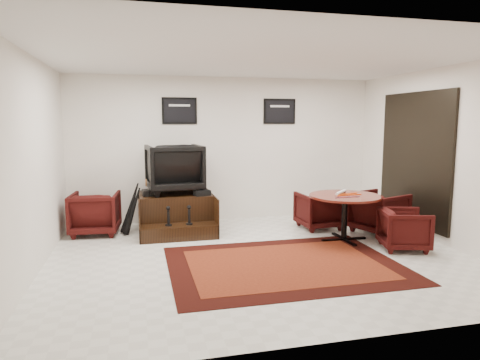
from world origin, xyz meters
name	(u,v)px	position (x,y,z in m)	size (l,w,h in m)	color
ground	(261,256)	(0.00, 0.00, 0.00)	(6.00, 6.00, 0.00)	silver
room_shell	(286,133)	(0.41, 0.12, 1.79)	(6.02, 5.02, 2.81)	white
area_rug	(284,264)	(0.21, -0.44, 0.01)	(3.13, 2.35, 0.01)	black
shine_podium	(176,214)	(-1.07, 1.78, 0.31)	(1.30, 1.34, 0.67)	black
shine_chair	(174,166)	(-1.07, 1.92, 1.16)	(0.95, 0.89, 0.98)	black
shoes_pair	(149,193)	(-1.53, 1.73, 0.72)	(0.25, 0.29, 0.10)	black
polish_kit	(202,193)	(-0.63, 1.52, 0.71)	(0.27, 0.19, 0.09)	black
umbrella_black	(133,210)	(-1.81, 1.69, 0.42)	(0.32, 0.12, 0.85)	black
umbrella_hooked	(131,207)	(-1.85, 1.81, 0.46)	(0.34, 0.13, 0.92)	black
armchair_side	(95,211)	(-2.45, 1.88, 0.41)	(0.79, 0.74, 0.81)	black
meeting_table	(345,201)	(1.57, 0.50, 0.67)	(1.16, 1.16, 0.76)	#4B110A
table_chair_back	(319,208)	(1.50, 1.36, 0.37)	(0.72, 0.67, 0.74)	black
table_chair_window	(379,210)	(2.39, 0.81, 0.40)	(0.78, 0.73, 0.80)	black
table_chair_corner	(404,227)	(2.23, -0.17, 0.34)	(0.66, 0.62, 0.68)	black
paper_roll	(341,192)	(1.57, 0.64, 0.78)	(0.05, 0.05, 0.42)	silver
table_clutter	(348,195)	(1.61, 0.47, 0.76)	(0.57, 0.36, 0.01)	#EE510D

